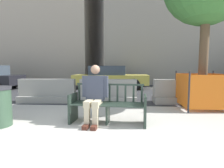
# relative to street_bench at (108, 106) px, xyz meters

# --- Properties ---
(ground_plane) EXTENTS (200.00, 200.00, 0.00)m
(ground_plane) POSITION_rel_street_bench_xyz_m (-0.31, -0.93, -0.40)
(ground_plane) COLOR #B7B2A8
(street_asphalt) EXTENTS (120.00, 12.00, 0.01)m
(street_asphalt) POSITION_rel_street_bench_xyz_m (-0.31, 7.77, -0.39)
(street_asphalt) COLOR #333335
(street_asphalt) RESTS_ON ground
(street_bench) EXTENTS (1.73, 0.68, 0.88)m
(street_bench) POSITION_rel_street_bench_xyz_m (0.00, 0.00, 0.00)
(street_bench) COLOR #28382D
(street_bench) RESTS_ON ground
(seated_person) EXTENTS (0.59, 0.75, 1.31)m
(seated_person) POSITION_rel_street_bench_xyz_m (-0.30, -0.03, 0.29)
(seated_person) COLOR #383D4C
(seated_person) RESTS_ON ground
(jersey_barrier_centre) EXTENTS (2.01, 0.70, 0.84)m
(jersey_barrier_centre) POSITION_rel_street_bench_xyz_m (-0.19, 2.31, -0.06)
(jersey_barrier_centre) COLOR gray
(jersey_barrier_centre) RESTS_ON ground
(jersey_barrier_left) EXTENTS (2.03, 0.78, 0.84)m
(jersey_barrier_left) POSITION_rel_street_bench_xyz_m (-2.41, 2.29, -0.06)
(jersey_barrier_left) COLOR gray
(jersey_barrier_left) RESTS_ON ground
(jersey_barrier_right) EXTENTS (2.01, 0.71, 0.84)m
(jersey_barrier_right) POSITION_rel_street_bench_xyz_m (2.42, 2.37, -0.06)
(jersey_barrier_right) COLOR gray
(jersey_barrier_right) RESTS_ON ground
(construction_fence) EXTENTS (1.29, 1.29, 1.15)m
(construction_fence) POSITION_rel_street_bench_xyz_m (2.78, 1.67, 0.18)
(construction_fence) COLOR #2D2D33
(construction_fence) RESTS_ON ground
(car_taxi_near) EXTENTS (4.43, 2.01, 1.35)m
(car_taxi_near) POSITION_rel_street_bench_xyz_m (-0.44, 6.63, 0.28)
(car_taxi_near) COLOR #DBC64C
(car_taxi_near) RESTS_ON ground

